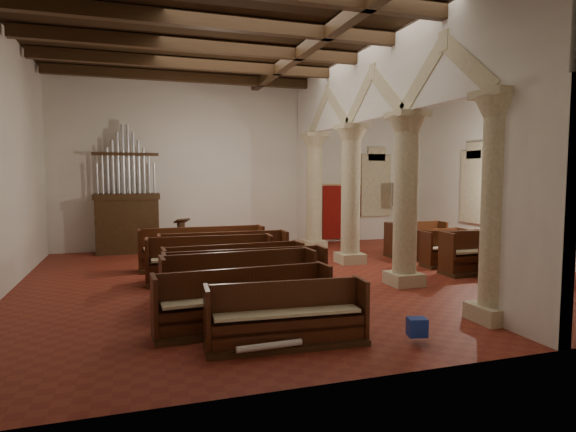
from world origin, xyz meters
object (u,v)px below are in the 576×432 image
(lectern, at_px, (181,237))
(nave_pew_0, at_px, (287,325))
(processional_banner, at_px, (398,221))
(aisle_pew_0, at_px, (520,265))
(pipe_organ, at_px, (127,212))

(lectern, xyz_separation_m, nave_pew_0, (0.64, -10.05, -0.14))
(lectern, height_order, processional_banner, processional_banner)
(lectern, xyz_separation_m, aisle_pew_0, (7.68, -7.31, -0.12))
(pipe_organ, bearing_deg, processional_banner, -2.37)
(processional_banner, height_order, nave_pew_0, processional_banner)
(processional_banner, bearing_deg, aisle_pew_0, -93.42)
(processional_banner, relative_size, aisle_pew_0, 1.22)
(lectern, height_order, nave_pew_0, lectern)
(lectern, distance_m, nave_pew_0, 10.08)
(nave_pew_0, relative_size, aisle_pew_0, 1.23)
(lectern, relative_size, processional_banner, 0.45)
(lectern, distance_m, processional_banner, 8.31)
(lectern, bearing_deg, pipe_organ, 157.68)
(lectern, relative_size, aisle_pew_0, 0.55)
(aisle_pew_0, bearing_deg, nave_pew_0, -156.25)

